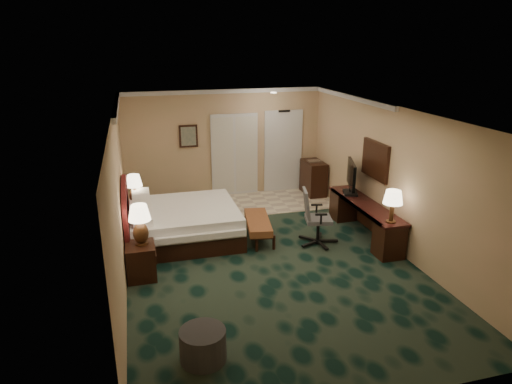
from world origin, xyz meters
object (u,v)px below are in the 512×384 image
object	(u,v)px
bed	(184,223)
desk	(364,220)
lamp_near	(140,225)
ottoman	(203,345)
tv	(351,178)
minibar	(313,178)
bed_bench	(258,229)
desk_chair	(319,217)
lamp_far	(135,190)
nightstand_near	(141,261)
nightstand_far	(137,216)

from	to	relation	value
bed	desk	world-z (taller)	desk
lamp_near	ottoman	world-z (taller)	lamp_near
lamp_near	desk	bearing A→B (deg)	7.04
tv	minibar	size ratio (longest dim) A/B	1.04
tv	minibar	bearing A→B (deg)	108.12
bed_bench	bed	bearing A→B (deg)	172.94
desk_chair	lamp_far	bearing A→B (deg)	166.54
minibar	desk_chair	bearing A→B (deg)	-110.12
nightstand_near	nightstand_far	size ratio (longest dim) A/B	1.10
nightstand_near	lamp_far	size ratio (longest dim) A/B	0.93
desk	tv	bearing A→B (deg)	92.01
desk	desk_chair	xyz separation A→B (m)	(-1.05, -0.09, 0.21)
lamp_far	ottoman	world-z (taller)	lamp_far
lamp_near	minibar	size ratio (longest dim) A/B	0.79
nightstand_far	desk	distance (m)	4.78
nightstand_near	lamp_far	bearing A→B (deg)	90.63
lamp_far	desk	world-z (taller)	lamp_far
bed	tv	size ratio (longest dim) A/B	2.31
bed	ottoman	distance (m)	3.78
lamp_near	lamp_far	world-z (taller)	lamp_near
ottoman	bed_bench	bearing A→B (deg)	64.03
bed	tv	world-z (taller)	tv
nightstand_far	desk	world-z (taller)	desk
nightstand_near	minibar	xyz separation A→B (m)	(4.46, 3.36, 0.14)
lamp_near	tv	world-z (taller)	tv
lamp_near	bed_bench	size ratio (longest dim) A/B	0.54
ottoman	desk_chair	xyz separation A→B (m)	(2.73, 2.86, 0.35)
tv	lamp_far	bearing A→B (deg)	-173.60
nightstand_far	bed	bearing A→B (deg)	-42.69
tv	minibar	distance (m)	2.22
minibar	lamp_near	bearing A→B (deg)	-143.08
ottoman	lamp_far	bearing A→B (deg)	98.78
lamp_far	ottoman	xyz separation A→B (m)	(0.71, -4.58, -0.66)
nightstand_far	desk_chair	world-z (taller)	desk_chair
lamp_near	bed_bench	distance (m)	2.58
lamp_far	desk	bearing A→B (deg)	-19.95
bed	ottoman	world-z (taller)	bed
bed_bench	minibar	world-z (taller)	minibar
nightstand_near	desk	world-z (taller)	desk
bed	minibar	size ratio (longest dim) A/B	2.42
ottoman	desk	world-z (taller)	desk
ottoman	nightstand_near	bearing A→B (deg)	106.11
ottoman	desk	bearing A→B (deg)	37.99
lamp_far	tv	world-z (taller)	tv
bed	bed_bench	distance (m)	1.48
nightstand_far	ottoman	distance (m)	4.67
bed_bench	desk	size ratio (longest dim) A/B	0.52
lamp_near	lamp_far	bearing A→B (deg)	91.65
bed	desk	bearing A→B (deg)	-12.96
nightstand_far	lamp_far	xyz separation A→B (m)	(-0.00, -0.04, 0.59)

